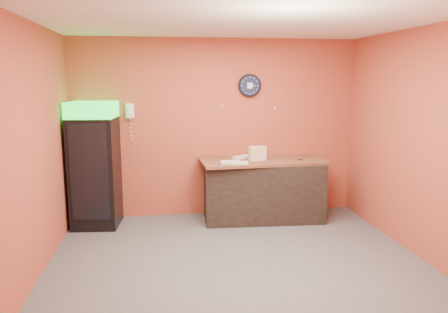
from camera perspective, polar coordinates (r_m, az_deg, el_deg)
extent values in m
plane|color=#47474C|center=(5.40, 1.79, -13.66)|extent=(4.50, 4.50, 0.00)
cube|color=#AB4230|center=(6.96, -1.01, 3.73)|extent=(4.50, 0.02, 2.80)
cube|color=#AB4230|center=(5.11, -23.80, 0.52)|extent=(0.02, 4.00, 2.80)
cube|color=#AB4230|center=(5.83, 24.23, 1.58)|extent=(0.02, 4.00, 2.80)
cube|color=white|center=(4.98, 1.98, 17.32)|extent=(4.50, 4.00, 0.02)
cube|color=black|center=(6.72, -16.45, -2.02)|extent=(0.71, 0.71, 1.62)
cube|color=#1BE932|center=(6.60, -16.85, 5.87)|extent=(0.71, 0.71, 0.23)
cube|color=black|center=(6.39, -16.60, -2.01)|extent=(0.54, 0.07, 1.39)
cube|color=black|center=(6.86, 5.08, -4.46)|extent=(1.85, 0.89, 0.90)
cylinder|color=black|center=(6.98, 3.35, 9.24)|extent=(0.36, 0.05, 0.36)
cylinder|color=#0F1433|center=(6.95, 3.40, 9.24)|extent=(0.31, 0.01, 0.31)
cube|color=white|center=(6.94, 3.41, 9.24)|extent=(0.09, 0.00, 0.09)
cube|color=white|center=(6.85, -12.18, 5.85)|extent=(0.12, 0.07, 0.23)
cube|color=white|center=(6.80, -12.21, 5.82)|extent=(0.05, 0.04, 0.18)
cube|color=brown|center=(6.76, 5.14, -0.58)|extent=(1.96, 0.94, 0.04)
cube|color=beige|center=(6.67, 4.40, -0.30)|extent=(0.28, 0.15, 0.06)
cube|color=beige|center=(6.66, 4.41, 0.17)|extent=(0.28, 0.15, 0.06)
cube|color=beige|center=(6.65, 4.41, 0.64)|extent=(0.28, 0.15, 0.06)
cube|color=beige|center=(6.64, 4.42, 1.11)|extent=(0.28, 0.15, 0.06)
cube|color=silver|center=(6.41, 0.84, -0.75)|extent=(0.28, 0.11, 0.04)
cube|color=silver|center=(6.38, 1.96, -0.84)|extent=(0.27, 0.13, 0.04)
cube|color=silver|center=(6.83, 2.34, -0.08)|extent=(0.31, 0.24, 0.04)
cylinder|color=silver|center=(6.85, 3.66, 0.00)|extent=(0.06, 0.06, 0.06)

